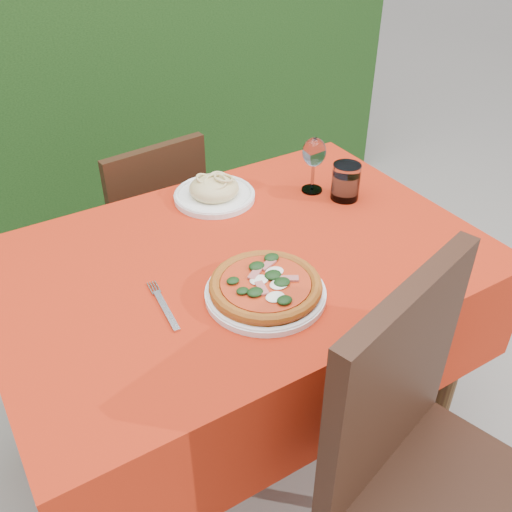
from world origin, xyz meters
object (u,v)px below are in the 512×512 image
chair_near (428,467)px  wine_glass (314,154)px  water_glass (346,183)px  fork (166,310)px  pasta_plate (214,191)px  chair_far (151,226)px  pizza_plate (266,288)px

chair_near → wine_glass: bearing=54.7°
water_glass → wine_glass: (-0.06, 0.09, 0.07)m
chair_near → fork: (-0.33, 0.53, 0.19)m
pasta_plate → fork: 0.52m
wine_glass → fork: wine_glass is taller
pasta_plate → fork: (-0.34, -0.40, -0.02)m
wine_glass → fork: size_ratio=0.86×
chair_far → wine_glass: bearing=120.6°
chair_near → fork: bearing=105.8°
chair_far → pizza_plate: size_ratio=2.76×
wine_glass → fork: bearing=-155.4°
chair_near → pizza_plate: 0.52m
chair_near → water_glass: 0.84m
pasta_plate → water_glass: water_glass is taller
water_glass → fork: bearing=-163.9°
water_glass → chair_far: bearing=125.7°
chair_far → wine_glass: wine_glass is taller
pasta_plate → fork: size_ratio=1.19×
chair_near → water_glass: (0.34, 0.73, 0.23)m
chair_far → wine_glass: 0.73m
fork → pasta_plate: bearing=55.1°
chair_far → wine_glass: size_ratio=4.69×
chair_far → pizza_plate: chair_far is taller
chair_far → water_glass: 0.78m
chair_near → pizza_plate: (-0.11, 0.46, 0.21)m
chair_near → pasta_plate: bearing=73.6°
pizza_plate → wine_glass: wine_glass is taller
water_glass → wine_glass: size_ratio=0.63×
chair_near → chair_far: 1.31m
pasta_plate → wine_glass: wine_glass is taller
chair_near → pasta_plate: (0.00, 0.93, 0.21)m
water_glass → chair_near: bearing=-115.0°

